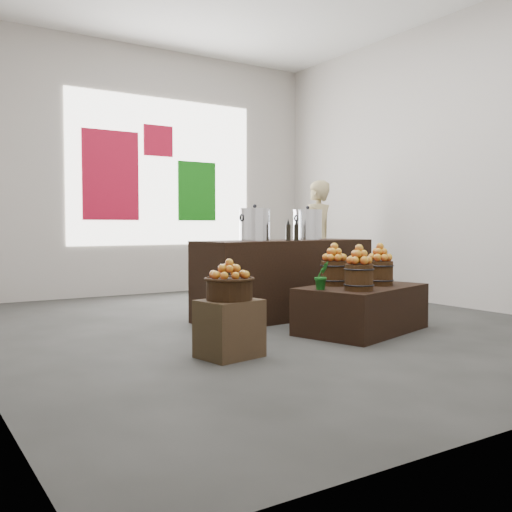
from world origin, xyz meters
TOP-DOWN VIEW (x-y plane):
  - ground at (0.00, 0.00)m, footprint 7.00×7.00m
  - back_wall at (0.00, 3.50)m, footprint 6.00×0.04m
  - back_opening at (0.30, 3.48)m, footprint 3.20×0.02m
  - deco_red_left at (-0.60, 3.47)m, footprint 0.90×0.04m
  - deco_green_right at (0.90, 3.47)m, footprint 0.70×0.04m
  - deco_red_upper at (0.20, 3.47)m, footprint 0.50×0.04m
  - crate at (-1.14, -1.18)m, footprint 0.55×0.48m
  - wicker_basket at (-1.14, -1.18)m, footprint 0.39×0.39m
  - apples_in_basket at (-1.14, -1.18)m, footprint 0.30×0.30m
  - display_table at (0.62, -0.91)m, footprint 1.57×1.22m
  - apple_bucket_front_left at (0.30, -1.21)m, footprint 0.28×0.28m
  - apples_in_bucket_front_left at (0.30, -1.21)m, footprint 0.21×0.21m
  - apple_bucket_front_right at (0.83, -0.96)m, footprint 0.28×0.28m
  - apples_in_bucket_front_right at (0.83, -0.96)m, footprint 0.21×0.21m
  - apple_bucket_rear at (0.42, -0.70)m, footprint 0.28×0.28m
  - apples_in_bucket_rear at (0.42, -0.70)m, footprint 0.21×0.21m
  - herb_garnish_right at (0.99, -0.60)m, footprint 0.23×0.20m
  - herb_garnish_left at (0.04, -0.96)m, footprint 0.16×0.13m
  - counter at (0.49, 0.28)m, footprint 2.34×0.94m
  - stock_pot_left at (0.02, 0.24)m, footprint 0.35×0.35m
  - stock_pot_center at (0.85, 0.32)m, footprint 0.35×0.35m
  - oil_cruets at (0.51, 0.06)m, footprint 0.17×0.08m
  - shopper at (2.08, 1.68)m, footprint 0.74×0.57m

SIDE VIEW (x-z plane):
  - ground at x=0.00m, z-range 0.00..0.00m
  - display_table at x=0.62m, z-range 0.00..0.48m
  - crate at x=-1.14m, z-range 0.00..0.49m
  - counter at x=0.49m, z-range 0.00..0.94m
  - wicker_basket at x=-1.14m, z-range 0.49..0.66m
  - herb_garnish_right at x=0.99m, z-range 0.48..0.72m
  - apple_bucket_front_left at x=0.30m, z-range 0.48..0.74m
  - apple_bucket_front_right at x=0.83m, z-range 0.48..0.74m
  - apple_bucket_rear at x=0.42m, z-range 0.48..0.74m
  - herb_garnish_left at x=0.04m, z-range 0.48..0.76m
  - apples_in_basket at x=-1.14m, z-range 0.66..0.83m
  - apples_in_bucket_front_left at x=0.30m, z-range 0.74..0.92m
  - apples_in_bucket_front_right at x=0.83m, z-range 0.74..0.92m
  - apples_in_bucket_rear at x=0.42m, z-range 0.74..0.92m
  - shopper at x=2.08m, z-range 0.00..1.81m
  - oil_cruets at x=0.51m, z-range 0.94..1.19m
  - stock_pot_left at x=0.02m, z-range 0.94..1.29m
  - stock_pot_center at x=0.85m, z-range 0.94..1.29m
  - deco_green_right at x=0.90m, z-range 1.20..2.20m
  - deco_red_left at x=-0.60m, z-range 1.20..2.60m
  - back_wall at x=0.00m, z-range 0.00..4.00m
  - back_opening at x=0.30m, z-range 0.80..3.20m
  - deco_red_upper at x=0.20m, z-range 2.25..2.75m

